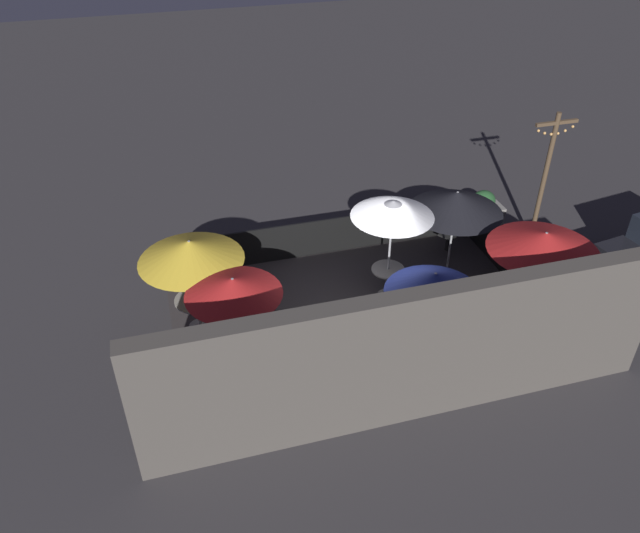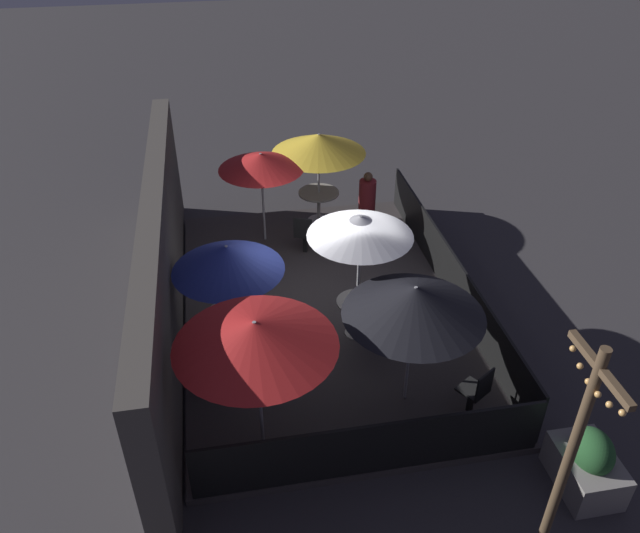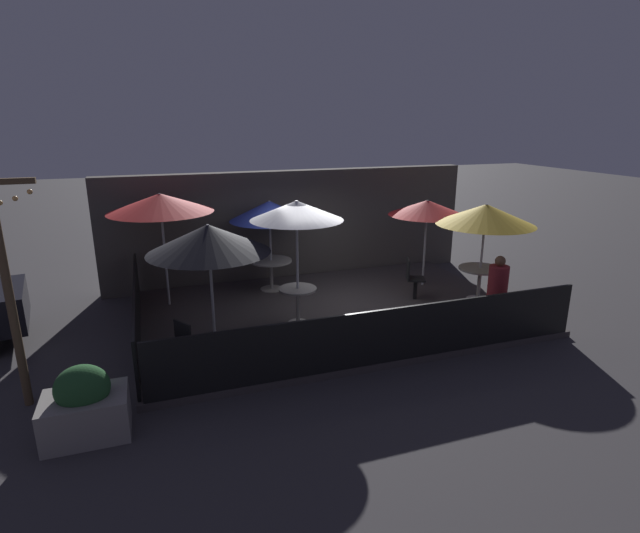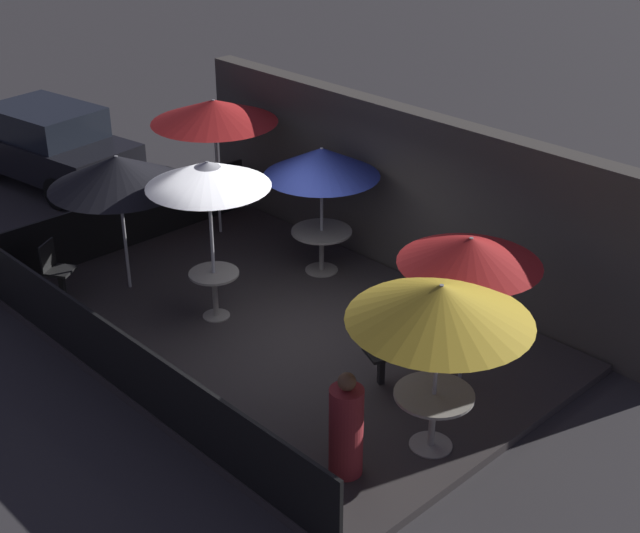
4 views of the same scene
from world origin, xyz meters
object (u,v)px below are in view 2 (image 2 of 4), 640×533
object	(u,v)px
patio_umbrella_0	(360,226)
dining_table_1	(319,198)
dining_table_2	(234,322)
light_post	(571,454)
dining_table_0	(357,308)
patio_umbrella_2	(227,258)
patron_0	(367,202)
patio_umbrella_1	(319,144)
patio_chair_1	(477,390)
patio_umbrella_5	(415,301)
patio_chair_0	(304,233)
planter_box	(587,464)
patio_umbrella_4	(255,334)
patio_umbrella_3	(261,161)

from	to	relation	value
patio_umbrella_0	dining_table_1	distance (m)	4.53
dining_table_2	light_post	world-z (taller)	light_post
dining_table_0	patio_umbrella_2	bearing A→B (deg)	89.88
dining_table_0	patron_0	distance (m)	3.99
patio_umbrella_1	patio_chair_1	xyz separation A→B (m)	(-6.41, -1.32, -1.45)
patio_umbrella_2	light_post	bearing A→B (deg)	-142.37
patio_umbrella_5	dining_table_1	distance (m)	6.07
patio_chair_0	patio_umbrella_2	bearing A→B (deg)	171.86
patio_umbrella_1	patio_umbrella_5	bearing A→B (deg)	-176.53
dining_table_1	dining_table_2	bearing A→B (deg)	151.92
dining_table_2	planter_box	xyz separation A→B (m)	(-3.65, -4.63, -0.27)
dining_table_0	patio_chair_1	xyz separation A→B (m)	(-2.20, -1.37, -0.08)
patio_umbrella_1	dining_table_1	world-z (taller)	patio_umbrella_1
dining_table_2	patio_chair_0	distance (m)	3.30
patio_umbrella_4	light_post	world-z (taller)	light_post
patio_chair_1	patio_umbrella_0	bearing A→B (deg)	0.00
patio_umbrella_1	patio_chair_0	world-z (taller)	patio_umbrella_1
patio_chair_0	patio_chair_1	bearing A→B (deg)	-137.11
patio_umbrella_2	patron_0	distance (m)	5.22
patio_umbrella_3	patron_0	bearing A→B (deg)	-84.10
patio_chair_0	patron_0	bearing A→B (deg)	-36.31
patio_umbrella_5	light_post	world-z (taller)	light_post
patio_umbrella_3	dining_table_0	xyz separation A→B (m)	(-3.59, -1.29, -1.33)
patio_umbrella_2	patio_umbrella_5	size ratio (longest dim) A/B	0.97
patio_umbrella_1	patio_umbrella_2	xyz separation A→B (m)	(-4.21, 2.24, -0.05)
patio_umbrella_0	patio_umbrella_2	world-z (taller)	patio_umbrella_0
patio_umbrella_2	patio_chair_0	size ratio (longest dim) A/B	2.29
planter_box	light_post	size ratio (longest dim) A/B	0.30
patio_umbrella_2	patio_umbrella_4	world-z (taller)	patio_umbrella_4
planter_box	patio_umbrella_5	bearing A→B (deg)	46.09
patio_chair_0	patio_umbrella_4	bearing A→B (deg)	-172.91
patio_umbrella_3	patio_chair_1	distance (m)	6.53
patio_chair_0	planter_box	distance (m)	7.13
patio_umbrella_0	patio_umbrella_5	xyz separation A→B (m)	(-1.70, -0.41, -0.31)
patio_umbrella_1	light_post	xyz separation A→B (m)	(-8.76, -1.26, -0.09)
patio_umbrella_2	light_post	xyz separation A→B (m)	(-4.55, -3.51, -0.04)
patio_chair_1	dining_table_2	bearing A→B (deg)	26.24
patio_umbrella_0	patio_umbrella_1	xyz separation A→B (m)	(4.21, -0.06, -0.32)
patio_umbrella_1	dining_table_1	size ratio (longest dim) A/B	2.30
patio_umbrella_0	dining_table_0	xyz separation A→B (m)	(-0.00, -0.00, -1.69)
patio_umbrella_0	patio_umbrella_3	size ratio (longest dim) A/B	1.18
patio_umbrella_0	light_post	size ratio (longest dim) A/B	0.70
patio_umbrella_1	dining_table_2	size ratio (longest dim) A/B	2.20
patio_umbrella_2	dining_table_1	world-z (taller)	patio_umbrella_2
light_post	patio_umbrella_1	bearing A→B (deg)	8.22
dining_table_1	patio_umbrella_5	bearing A→B (deg)	-176.53
dining_table_2	patio_chair_1	distance (m)	4.19
patio_chair_0	planter_box	world-z (taller)	patio_chair_0
patio_umbrella_3	patio_chair_0	size ratio (longest dim) A/B	2.25
patio_umbrella_3	light_post	xyz separation A→B (m)	(-8.13, -2.61, -0.06)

